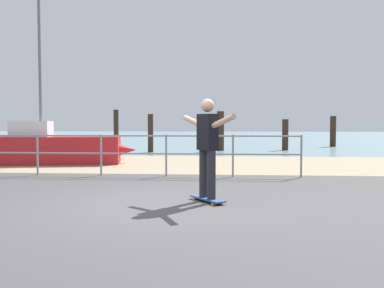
% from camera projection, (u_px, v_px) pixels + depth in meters
% --- Properties ---
extents(ground_plane, '(24.00, 10.00, 0.04)m').
position_uv_depth(ground_plane, '(148.00, 220.00, 5.79)').
color(ground_plane, '#474444').
rests_on(ground_plane, ground).
extents(beach_strip, '(24.00, 6.00, 0.04)m').
position_uv_depth(beach_strip, '(192.00, 164.00, 13.76)').
color(beach_strip, tan).
rests_on(beach_strip, ground).
extents(sea_surface, '(72.00, 50.00, 0.04)m').
position_uv_depth(sea_surface, '(213.00, 137.00, 41.65)').
color(sea_surface, '#75939E').
rests_on(sea_surface, ground).
extents(railing_fence, '(11.55, 0.05, 1.05)m').
position_uv_depth(railing_fence, '(69.00, 148.00, 10.56)').
color(railing_fence, gray).
rests_on(railing_fence, ground).
extents(sailboat, '(5.06, 2.18, 5.77)m').
position_uv_depth(sailboat, '(56.00, 148.00, 13.65)').
color(sailboat, '#B21E23').
rests_on(sailboat, ground).
extents(skateboard, '(0.64, 0.76, 0.08)m').
position_uv_depth(skateboard, '(207.00, 199.00, 7.01)').
color(skateboard, '#334C8C').
rests_on(skateboard, ground).
extents(skateboarder, '(0.93, 1.22, 1.65)m').
position_uv_depth(skateboarder, '(207.00, 142.00, 6.96)').
color(skateboarder, '#26262B').
rests_on(skateboarder, skateboard).
extents(groyne_post_0, '(0.30, 0.30, 2.15)m').
position_uv_depth(groyne_post_0, '(116.00, 128.00, 25.20)').
color(groyne_post_0, '#332319').
rests_on(groyne_post_0, ground).
extents(groyne_post_1, '(0.25, 0.25, 1.75)m').
position_uv_depth(groyne_post_1, '(151.00, 133.00, 18.99)').
color(groyne_post_1, '#332319').
rests_on(groyne_post_1, ground).
extents(groyne_post_2, '(0.34, 0.34, 1.91)m').
position_uv_depth(groyne_post_2, '(220.00, 131.00, 20.18)').
color(groyne_post_2, '#332319').
rests_on(groyne_post_2, ground).
extents(groyne_post_3, '(0.30, 0.30, 1.53)m').
position_uv_depth(groyne_post_3, '(285.00, 135.00, 20.45)').
color(groyne_post_3, '#332319').
rests_on(groyne_post_3, ground).
extents(groyne_post_4, '(0.33, 0.33, 1.74)m').
position_uv_depth(groyne_post_4, '(333.00, 132.00, 23.62)').
color(groyne_post_4, '#332319').
rests_on(groyne_post_4, ground).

